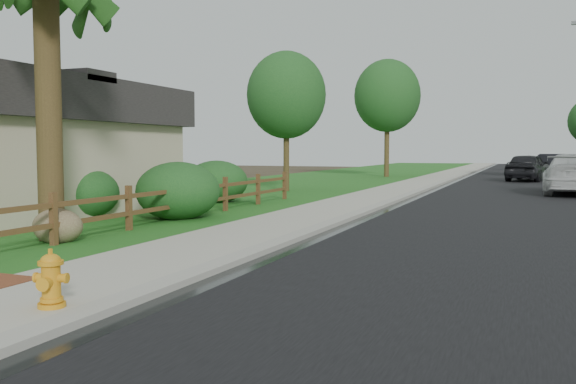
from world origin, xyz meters
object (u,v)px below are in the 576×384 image
at_px(fire_hydrant, 51,281).
at_px(dark_car_mid, 528,167).
at_px(white_suv, 573,174).
at_px(ranch_fence, 158,202).

xyz_separation_m(fire_hydrant, dark_car_mid, (4.96, 34.51, 0.44)).
height_order(fire_hydrant, dark_car_mid, dark_car_mid).
bearing_deg(white_suv, dark_car_mid, -78.38).
distance_m(ranch_fence, white_suv, 19.06).
height_order(fire_hydrant, white_suv, white_suv).
distance_m(ranch_fence, fire_hydrant, 8.21).
height_order(white_suv, dark_car_mid, white_suv).
xyz_separation_m(white_suv, dark_car_mid, (-1.88, 11.07, -0.02)).
xyz_separation_m(ranch_fence, dark_car_mid, (8.46, 27.08, 0.24)).
relative_size(ranch_fence, white_suv, 2.85).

